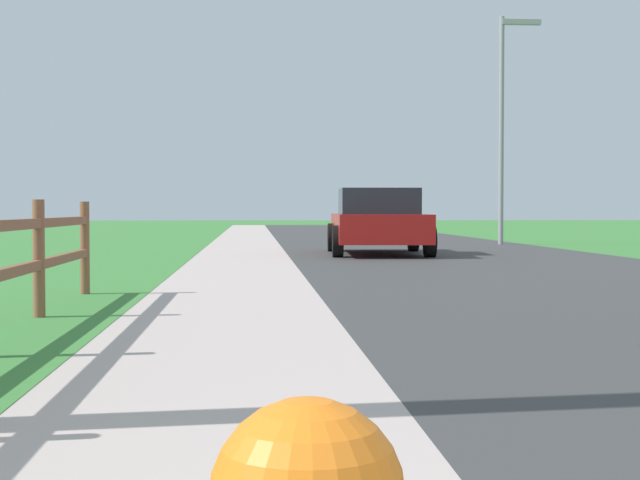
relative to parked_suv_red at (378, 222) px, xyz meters
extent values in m
plane|color=#3D8038|center=(-2.03, 3.67, -0.72)|extent=(120.00, 120.00, 0.00)
cube|color=#3B3B3B|center=(1.47, 5.67, -0.71)|extent=(7.00, 66.00, 0.01)
cube|color=#BEABA4|center=(-5.03, 5.67, -0.71)|extent=(6.00, 66.00, 0.01)
cube|color=#3D8038|center=(-6.53, 5.67, -0.71)|extent=(5.00, 66.00, 0.00)
cube|color=#CB6115|center=(-2.73, -20.02, 0.02)|extent=(0.04, 0.04, 0.04)
cylinder|color=brown|center=(-4.76, -12.20, -0.17)|extent=(0.11, 0.11, 1.09)
cylinder|color=brown|center=(-4.76, -9.77, -0.17)|extent=(0.11, 0.11, 1.09)
cube|color=maroon|center=(0.00, 0.02, -0.13)|extent=(2.12, 4.60, 0.61)
cube|color=#1E232B|center=(0.00, -0.05, 0.46)|extent=(1.78, 1.97, 0.57)
cylinder|color=black|center=(-0.90, 1.46, -0.38)|extent=(0.25, 0.68, 0.67)
cylinder|color=black|center=(1.02, 1.37, -0.38)|extent=(0.25, 0.68, 0.67)
cylinder|color=black|center=(-1.02, -1.34, -0.38)|extent=(0.25, 0.68, 0.67)
cylinder|color=black|center=(0.90, -1.43, -0.38)|extent=(0.25, 0.68, 0.67)
cylinder|color=gray|center=(4.22, 5.49, 2.49)|extent=(0.14, 0.14, 6.42)
cube|color=#999999|center=(4.77, 5.49, 5.55)|extent=(1.10, 0.20, 0.14)
camera|label=1|loc=(-2.80, -21.18, 0.29)|focal=53.81mm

